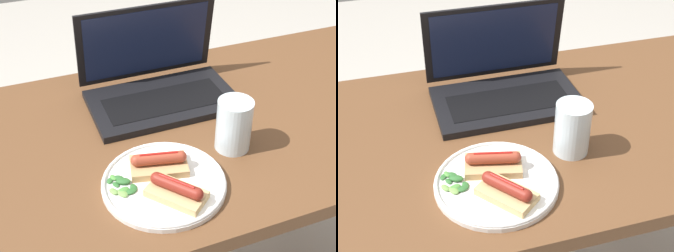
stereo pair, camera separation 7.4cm
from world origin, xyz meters
The scene contains 7 objects.
desk centered at (0.00, 0.00, 0.63)m, with size 1.27×0.70×0.74m.
laptop centered at (-0.11, 0.15, 0.78)m, with size 0.37×0.25×0.23m.
plate centered at (-0.22, -0.18, 0.75)m, with size 0.26×0.26×0.02m.
sausage_toast_left centered at (-0.21, -0.23, 0.77)m, with size 0.12×0.13×0.04m.
sausage_toast_middle centered at (-0.21, -0.14, 0.77)m, with size 0.13×0.10×0.04m.
salad_pile centered at (-0.30, -0.16, 0.75)m, with size 0.06×0.08×0.01m.
drinking_glass centered at (-0.03, -0.11, 0.80)m, with size 0.08×0.08×0.12m.
Camera 2 is at (-0.40, -0.86, 1.40)m, focal length 50.00 mm.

